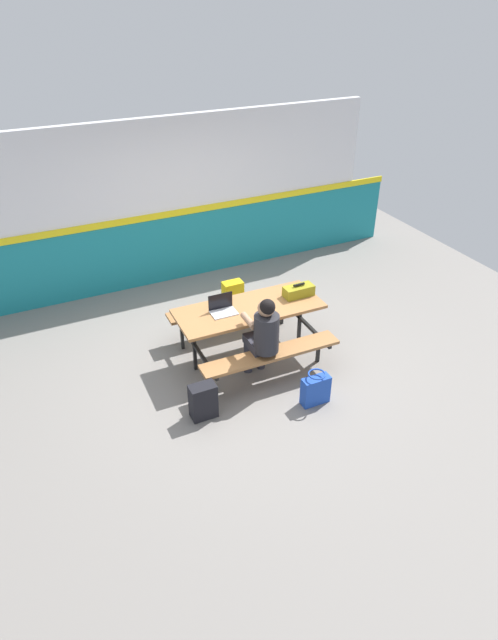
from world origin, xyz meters
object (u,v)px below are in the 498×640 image
Objects in this scene: backpack_dark at (203,401)px; satchel_spare at (233,295)px; tote_bag_bright at (316,390)px; picnic_table_main at (249,318)px; laptop_silver at (223,309)px; toolbox_grey at (299,291)px; student_nearer at (263,333)px.

backpack_dark is 1.00× the size of satchel_spare.
backpack_dark reaches higher than tote_bag_bright.
picnic_table_main is at bearing 103.59° from tote_bag_bright.
satchel_spare is (0.02, 2.41, 0.02)m from tote_bag_bright.
laptop_silver is 1.06m from toolbox_grey.
student_nearer is at bearing 119.62° from tote_bag_bright.
toolbox_grey is (1.06, -0.05, 0.02)m from laptop_silver.
satchel_spare is at bearing 108.20° from toolbox_grey.
picnic_table_main is at bearing -104.26° from satchel_spare.
picnic_table_main is 1.29m from tote_bag_bright.
toolbox_grey is 1.98m from backpack_dark.
backpack_dark is (-0.64, -0.89, -0.57)m from laptop_silver.
toolbox_grey reaches higher than satchel_spare.
backpack_dark is at bearing -122.07° from satchel_spare.
toolbox_grey is (0.79, 0.54, 0.10)m from student_nearer.
tote_bag_bright is at bearing -15.49° from backpack_dark.
student_nearer reaches higher than tote_bag_bright.
laptop_silver is 1.23m from backpack_dark.
tote_bag_bright is (0.63, -1.24, -0.59)m from laptop_silver.
laptop_silver reaches higher than picnic_table_main.
picnic_table_main is at bearing 82.22° from student_nearer.
student_nearer is 2.74× the size of backpack_dark.
student_nearer reaches higher than satchel_spare.
toolbox_grey is at bearing -2.94° from laptop_silver.
student_nearer is (-0.08, -0.56, 0.13)m from picnic_table_main.
laptop_silver is 1.52m from tote_bag_bright.
tote_bag_bright is (1.27, -0.35, -0.02)m from backpack_dark.
satchel_spare is (0.38, 1.77, -0.49)m from student_nearer.
satchel_spare is at bearing 77.74° from student_nearer.
picnic_table_main reaches higher than tote_bag_bright.
picnic_table_main is at bearing 179.09° from toolbox_grey.
picnic_table_main is 4.70× the size of toolbox_grey.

